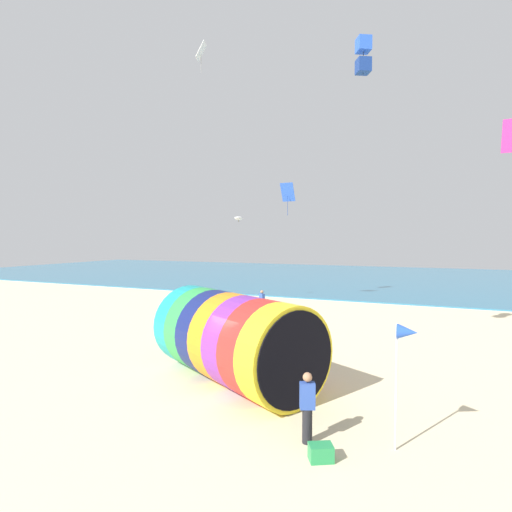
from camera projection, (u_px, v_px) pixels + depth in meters
The scene contains 12 objects.
ground_plane at pixel (255, 394), 12.51m from camera, with size 120.00×120.00×0.00m, color beige.
sea at pixel (383, 278), 48.98m from camera, with size 120.00×40.00×0.10m, color teal.
giant_inflatable_tube at pixel (233, 338), 13.52m from camera, with size 6.91×5.66×3.02m.
kite_handler at pixel (307, 407), 9.49m from camera, with size 0.42×0.34×1.71m.
kite_blue_diamond at pixel (288, 193), 29.58m from camera, with size 1.01×0.69×2.38m.
kite_white_parafoil at pixel (239, 218), 30.11m from camera, with size 0.65×0.91×0.47m.
kite_white_diamond at pixel (201, 52), 25.19m from camera, with size 0.78×0.93×1.88m.
kite_blue_box at pixel (363, 55), 15.22m from camera, with size 0.68×0.68×1.42m.
bystander_near_water at pixel (262, 302), 25.92m from camera, with size 0.42×0.37×1.53m.
bystander_mid_beach at pixel (198, 316), 21.05m from camera, with size 0.41×0.33×1.62m.
beach_flag at pixel (406, 338), 9.02m from camera, with size 0.47×0.36×2.95m.
cooler_box at pixel (321, 453), 8.76m from camera, with size 0.52×0.36×0.36m, color #268C4C.
Camera 1 is at (4.88, -11.30, 4.88)m, focal length 28.00 mm.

